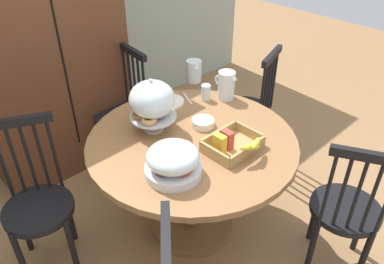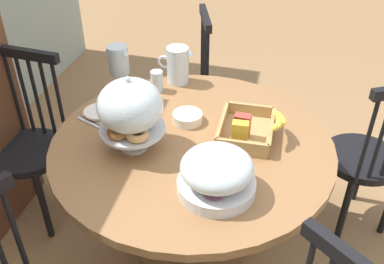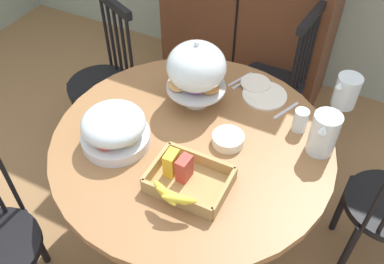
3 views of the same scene
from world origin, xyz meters
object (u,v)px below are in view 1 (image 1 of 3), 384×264
(windsor_chair_facing_door, at_px, (249,111))
(fruit_platter_covered, at_px, (173,161))
(china_plate_small, at_px, (155,101))
(wooden_armoire, at_px, (44,48))
(windsor_chair_by_cabinet, at_px, (346,212))
(china_plate_large, at_px, (168,102))
(dining_table, at_px, (192,166))
(windsor_chair_host_seat, at_px, (38,206))
(pastry_stand_with_dome, at_px, (152,102))
(drinking_glass, at_px, (206,92))
(milk_pitcher, at_px, (194,72))
(windsor_chair_far_side, at_px, (123,115))
(orange_juice_pitcher, at_px, (226,86))
(cereal_bowl, at_px, (203,123))
(cereal_basket, at_px, (233,144))

(windsor_chair_facing_door, xyz_separation_m, fruit_platter_covered, (-1.18, -0.42, 0.37))
(fruit_platter_covered, distance_m, china_plate_small, 0.76)
(wooden_armoire, height_order, windsor_chair_by_cabinet, wooden_armoire)
(windsor_chair_by_cabinet, height_order, china_plate_large, windsor_chair_by_cabinet)
(dining_table, distance_m, windsor_chair_host_seat, 0.93)
(dining_table, bearing_deg, windsor_chair_host_seat, 152.75)
(windsor_chair_facing_door, height_order, pastry_stand_with_dome, pastry_stand_with_dome)
(dining_table, height_order, windsor_chair_host_seat, windsor_chair_host_seat)
(china_plate_large, bearing_deg, drinking_glass, -34.76)
(windsor_chair_host_seat, distance_m, fruit_platter_covered, 0.87)
(windsor_chair_facing_door, distance_m, milk_pitcher, 0.57)
(china_plate_large, distance_m, china_plate_small, 0.09)
(dining_table, bearing_deg, china_plate_small, 76.71)
(milk_pitcher, bearing_deg, windsor_chair_far_side, 138.20)
(orange_juice_pitcher, bearing_deg, china_plate_large, 145.03)
(wooden_armoire, distance_m, dining_table, 1.42)
(drinking_glass, bearing_deg, fruit_platter_covered, -147.58)
(windsor_chair_facing_door, distance_m, windsor_chair_host_seat, 1.72)
(dining_table, bearing_deg, china_plate_large, 66.63)
(cereal_bowl, bearing_deg, dining_table, -159.57)
(windsor_chair_far_side, bearing_deg, china_plate_large, -82.34)
(dining_table, height_order, cereal_bowl, cereal_bowl)
(pastry_stand_with_dome, relative_size, cereal_basket, 1.09)
(windsor_chair_facing_door, height_order, windsor_chair_far_side, same)
(pastry_stand_with_dome, distance_m, orange_juice_pitcher, 0.62)
(windsor_chair_facing_door, relative_size, pastry_stand_with_dome, 2.83)
(dining_table, bearing_deg, milk_pitcher, 45.02)
(china_plate_small, relative_size, cereal_bowl, 1.07)
(windsor_chair_by_cabinet, xyz_separation_m, pastry_stand_with_dome, (-0.51, 1.06, 0.48))
(pastry_stand_with_dome, bearing_deg, orange_juice_pitcher, -3.79)
(fruit_platter_covered, relative_size, cereal_basket, 0.95)
(dining_table, distance_m, china_plate_small, 0.54)
(dining_table, distance_m, windsor_chair_facing_door, 0.93)
(drinking_glass, bearing_deg, china_plate_small, 144.18)
(wooden_armoire, height_order, dining_table, wooden_armoire)
(orange_juice_pitcher, xyz_separation_m, china_plate_small, (-0.40, 0.29, -0.07))
(windsor_chair_host_seat, distance_m, cereal_basket, 1.17)
(windsor_chair_by_cabinet, distance_m, windsor_chair_far_side, 1.77)
(dining_table, xyz_separation_m, cereal_bowl, (0.15, 0.06, 0.23))
(windsor_chair_far_side, relative_size, cereal_basket, 3.09)
(windsor_chair_host_seat, distance_m, china_plate_small, 0.99)
(china_plate_small, bearing_deg, china_plate_large, -38.88)
(windsor_chair_far_side, xyz_separation_m, windsor_chair_host_seat, (-0.94, -0.49, 0.00))
(windsor_chair_host_seat, relative_size, orange_juice_pitcher, 4.91)
(dining_table, distance_m, cereal_basket, 0.35)
(china_plate_large, bearing_deg, windsor_chair_by_cabinet, -79.69)
(dining_table, height_order, fruit_platter_covered, fruit_platter_covered)
(fruit_platter_covered, bearing_deg, drinking_glass, 32.42)
(wooden_armoire, xyz_separation_m, windsor_chair_far_side, (0.34, -0.41, -0.53))
(china_plate_small, bearing_deg, cereal_basket, -92.02)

